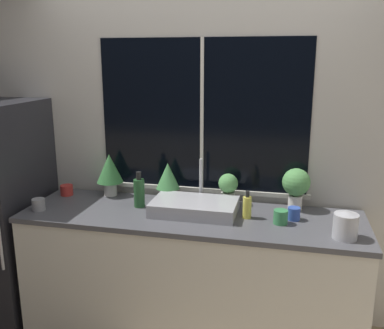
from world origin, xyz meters
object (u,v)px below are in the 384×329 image
object	(u,v)px
potted_plant_far_right	(296,185)
mug_blue	(294,214)
mug_grey	(39,205)
potted_plant_far_left	(110,170)
potted_plant_center_right	(228,187)
potted_plant_center_left	(168,179)
mug_green	(281,217)
bottle_tall	(139,192)
sink	(195,207)
kettle	(345,225)
soap_bottle	(247,207)
mug_red	(67,190)

from	to	relation	value
potted_plant_far_right	mug_blue	xyz separation A→B (m)	(-0.01, -0.21, -0.14)
mug_grey	mug_blue	size ratio (longest dim) A/B	1.05
potted_plant_far_left	mug_grey	world-z (taller)	potted_plant_far_left
potted_plant_center_right	potted_plant_center_left	bearing A→B (deg)	180.00
mug_green	bottle_tall	bearing A→B (deg)	174.19
sink	bottle_tall	size ratio (longest dim) A/B	2.24
sink	kettle	size ratio (longest dim) A/B	3.42
potted_plant_far_right	sink	bearing A→B (deg)	-160.71
potted_plant_center_right	soap_bottle	size ratio (longest dim) A/B	1.22
potted_plant_far_right	kettle	size ratio (longest dim) A/B	1.75
bottle_tall	mug_blue	world-z (taller)	bottle_tall
bottle_tall	mug_red	world-z (taller)	bottle_tall
soap_bottle	kettle	size ratio (longest dim) A/B	1.11
sink	potted_plant_far_right	bearing A→B (deg)	19.29
potted_plant_far_right	soap_bottle	world-z (taller)	potted_plant_far_right
mug_grey	kettle	world-z (taller)	kettle
potted_plant_center_left	mug_red	bearing A→B (deg)	-174.48
sink	mug_blue	size ratio (longest dim) A/B	6.79
soap_bottle	mug_red	xyz separation A→B (m)	(-1.41, 0.17, -0.04)
soap_bottle	bottle_tall	xyz separation A→B (m)	(-0.77, 0.05, 0.03)
soap_bottle	potted_plant_center_left	bearing A→B (deg)	158.36
potted_plant_far_left	mug_grey	size ratio (longest dim) A/B	3.64
mug_green	potted_plant_center_left	bearing A→B (deg)	160.36
potted_plant_far_right	potted_plant_center_right	bearing A→B (deg)	180.00
potted_plant_center_right	mug_red	distance (m)	1.25
potted_plant_center_right	bottle_tall	size ratio (longest dim) A/B	0.89
potted_plant_center_left	kettle	distance (m)	1.29
soap_bottle	mug_blue	bearing A→B (deg)	6.73
mug_green	potted_plant_far_left	bearing A→B (deg)	167.06
mug_grey	mug_red	world-z (taller)	mug_grey
potted_plant_far_left	potted_plant_center_right	size ratio (longest dim) A/B	1.43
potted_plant_far_left	mug_blue	world-z (taller)	potted_plant_far_left
sink	bottle_tall	world-z (taller)	sink
sink	mug_red	world-z (taller)	sink
bottle_tall	mug_grey	xyz separation A→B (m)	(-0.66, -0.23, -0.07)
mug_grey	potted_plant_far_left	bearing A→B (deg)	50.97
mug_green	kettle	world-z (taller)	kettle
soap_bottle	kettle	bearing A→B (deg)	-18.55
potted_plant_center_left	soap_bottle	distance (m)	0.67
potted_plant_far_right	mug_grey	bearing A→B (deg)	-166.06
potted_plant_center_left	mug_grey	distance (m)	0.93
sink	mug_red	bearing A→B (deg)	171.48
kettle	bottle_tall	bearing A→B (deg)	169.76
soap_bottle	bottle_tall	distance (m)	0.77
kettle	mug_grey	bearing A→B (deg)	179.63
bottle_tall	mug_grey	bearing A→B (deg)	-160.41
potted_plant_far_right	mug_green	world-z (taller)	potted_plant_far_right
sink	mug_green	xyz separation A→B (m)	(0.58, -0.06, -0.00)
sink	potted_plant_far_right	world-z (taller)	sink
sink	potted_plant_far_right	xyz separation A→B (m)	(0.67, 0.23, 0.13)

